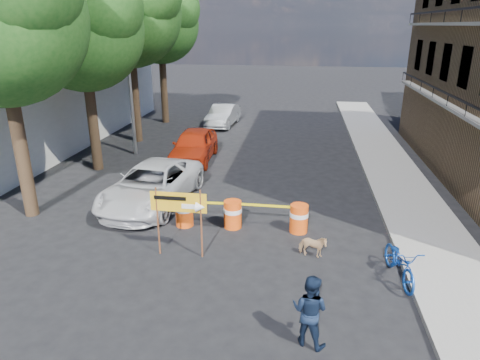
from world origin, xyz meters
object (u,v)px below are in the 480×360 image
(barrel_far_left, at_px, (141,208))
(sedan_silver, at_px, (223,115))
(bicycle, at_px, (402,246))
(suv_white, at_px, (152,185))
(barrel_far_right, at_px, (299,218))
(detour_sign, at_px, (186,208))
(pedestrian, at_px, (310,310))
(dog, at_px, (313,246))
(barrel_mid_left, at_px, (184,212))
(sedan_red, at_px, (194,145))
(barrel_mid_right, at_px, (233,214))

(barrel_far_left, height_order, sedan_silver, sedan_silver)
(bicycle, relative_size, suv_white, 0.37)
(barrel_far_right, bearing_deg, detour_sign, -147.21)
(pedestrian, height_order, suv_white, pedestrian)
(barrel_far_left, xyz_separation_m, detour_sign, (2.10, -1.97, 1.01))
(dog, xyz_separation_m, sedan_silver, (-5.45, 16.00, 0.34))
(dog, relative_size, suv_white, 0.15)
(barrel_mid_left, relative_size, bicycle, 0.47)
(detour_sign, xyz_separation_m, pedestrian, (3.31, -3.04, -0.70))
(barrel_far_left, distance_m, barrel_far_right, 5.13)
(dog, distance_m, sedan_red, 9.98)
(pedestrian, bearing_deg, suv_white, -27.95)
(bicycle, distance_m, suv_white, 8.71)
(barrel_mid_left, distance_m, barrel_far_right, 3.64)
(barrel_mid_left, distance_m, sedan_red, 7.06)
(suv_white, bearing_deg, bicycle, -19.86)
(barrel_far_right, distance_m, bicycle, 3.49)
(sedan_silver, bearing_deg, sedan_red, -85.32)
(pedestrian, bearing_deg, barrel_mid_left, -29.88)
(suv_white, bearing_deg, barrel_mid_right, -18.85)
(barrel_mid_right, xyz_separation_m, sedan_red, (-2.95, 6.83, 0.28))
(pedestrian, height_order, bicycle, bicycle)
(barrel_far_right, xyz_separation_m, bicycle, (2.56, -2.33, 0.48))
(barrel_far_right, distance_m, suv_white, 5.48)
(barrel_mid_right, bearing_deg, barrel_far_left, -179.95)
(pedestrian, relative_size, dog, 1.97)
(barrel_far_left, bearing_deg, sedan_red, 89.26)
(barrel_far_right, distance_m, sedan_red, 8.50)
(barrel_far_left, height_order, bicycle, bicycle)
(bicycle, bearing_deg, dog, 149.44)
(sedan_silver, bearing_deg, barrel_far_left, -85.67)
(barrel_far_left, relative_size, suv_white, 0.17)
(suv_white, bearing_deg, detour_sign, -50.93)
(bicycle, xyz_separation_m, sedan_silver, (-7.60, 16.82, -0.29))
(pedestrian, distance_m, sedan_red, 12.98)
(barrel_far_right, relative_size, suv_white, 0.17)
(barrel_mid_left, distance_m, barrel_mid_right, 1.56)
(bicycle, height_order, sedan_silver, bicycle)
(sedan_red, bearing_deg, sedan_silver, 88.19)
(detour_sign, bearing_deg, bicycle, -3.65)
(sedan_silver, bearing_deg, barrel_mid_right, -73.79)
(sedan_red, bearing_deg, barrel_far_left, -92.54)
(pedestrian, distance_m, dog, 3.52)
(sedan_red, xyz_separation_m, sedan_silver, (0.00, 7.65, -0.09))
(barrel_mid_right, distance_m, sedan_silver, 14.78)
(barrel_mid_left, bearing_deg, detour_sign, -71.99)
(barrel_mid_left, relative_size, barrel_far_right, 1.00)
(detour_sign, bearing_deg, pedestrian, -42.45)
(bicycle, distance_m, dog, 2.39)
(barrel_mid_right, bearing_deg, detour_sign, -115.68)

